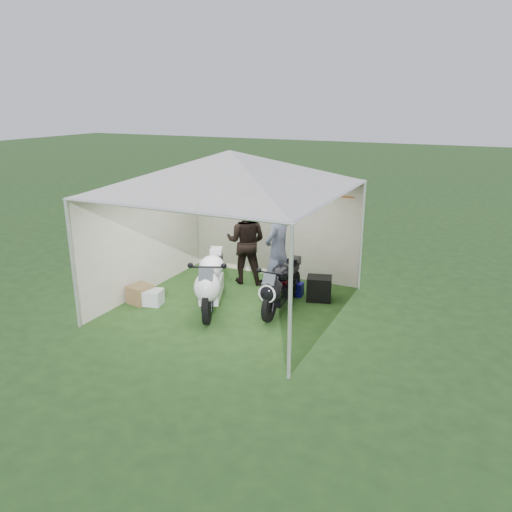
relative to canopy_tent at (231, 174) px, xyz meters
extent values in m
plane|color=#22401A|center=(0.00, -0.03, -2.58)|extent=(80.00, 80.00, 0.00)
cylinder|color=silver|center=(-2.00, -2.03, -1.43)|extent=(0.06, 0.06, 2.30)
cylinder|color=silver|center=(2.00, -2.03, -1.43)|extent=(0.06, 0.06, 2.30)
cylinder|color=silver|center=(-2.00, 1.97, -1.43)|extent=(0.06, 0.06, 2.30)
cylinder|color=silver|center=(2.00, 1.97, -1.43)|extent=(0.06, 0.06, 2.30)
cube|color=silver|center=(0.00, 1.97, -1.43)|extent=(4.00, 0.02, 2.30)
cube|color=silver|center=(-2.00, -0.03, -1.43)|extent=(0.02, 4.00, 2.30)
cube|color=silver|center=(2.00, -0.03, -1.43)|extent=(0.02, 4.00, 2.30)
pyramid|color=silver|center=(0.00, -0.03, 0.07)|extent=(5.66, 5.66, 0.70)
cube|color=#99A5B7|center=(-1.65, 1.95, -0.73)|extent=(0.22, 0.02, 0.28)
cube|color=#99A5B7|center=(-1.30, 1.95, -0.73)|extent=(0.22, 0.02, 0.28)
cube|color=#99A5B7|center=(-0.95, 1.95, -0.73)|extent=(0.22, 0.01, 0.28)
cube|color=#99A5B7|center=(-0.60, 1.95, -0.73)|extent=(0.22, 0.01, 0.28)
cube|color=#99A5B7|center=(-1.65, 1.95, -1.03)|extent=(0.22, 0.02, 0.28)
cube|color=#99A5B7|center=(-1.30, 1.95, -1.03)|extent=(0.22, 0.01, 0.28)
cube|color=#99A5B7|center=(-0.95, 1.95, -1.03)|extent=(0.22, 0.02, 0.28)
cube|color=#99A5B7|center=(-0.60, 1.95, -1.03)|extent=(0.22, 0.01, 0.28)
cylinder|color=#D8590C|center=(0.20, 1.94, -0.63)|extent=(3.20, 0.02, 0.02)
cylinder|color=black|center=(-0.02, -0.93, -2.26)|extent=(0.35, 0.63, 0.64)
cylinder|color=black|center=(-0.61, 0.43, -2.26)|extent=(0.40, 0.65, 0.64)
cube|color=white|center=(-0.29, -0.30, -2.17)|extent=(0.73, 1.07, 0.32)
ellipsoid|color=white|center=(-0.06, -0.84, -1.92)|extent=(0.69, 0.78, 0.53)
ellipsoid|color=white|center=(-0.33, -0.20, -1.74)|extent=(0.69, 0.79, 0.37)
cube|color=black|center=(-0.50, 0.19, -1.81)|extent=(0.51, 0.70, 0.15)
cube|color=white|center=(-0.64, 0.51, -1.72)|extent=(0.34, 0.39, 0.19)
cube|color=black|center=(-0.46, 0.09, -1.99)|extent=(0.33, 0.58, 0.11)
cube|color=#3F474C|center=(-0.01, -0.95, -1.64)|extent=(0.30, 0.24, 0.22)
cylinder|color=black|center=(0.95, -0.37, -2.30)|extent=(0.11, 0.56, 0.55)
cylinder|color=black|center=(0.90, 0.92, -2.30)|extent=(0.16, 0.56, 0.55)
cube|color=black|center=(0.93, 0.22, -2.23)|extent=(0.35, 0.89, 0.28)
ellipsoid|color=black|center=(0.95, -0.28, -2.00)|extent=(0.43, 0.57, 0.46)
ellipsoid|color=black|center=(0.93, 0.32, -1.86)|extent=(0.43, 0.58, 0.32)
cube|color=black|center=(0.91, 0.69, -1.91)|extent=(0.26, 0.56, 0.13)
cube|color=black|center=(0.90, 0.99, -1.84)|extent=(0.21, 0.28, 0.17)
cube|color=maroon|center=(0.91, 0.59, -2.07)|extent=(0.11, 0.51, 0.09)
cube|color=#3F474C|center=(0.95, -0.39, -1.76)|extent=(0.23, 0.14, 0.19)
cylinder|color=white|center=(0.96, -0.48, -2.00)|extent=(0.33, 0.03, 0.33)
cube|color=#1814AB|center=(0.90, 1.01, -2.44)|extent=(0.37, 0.24, 0.27)
imported|color=black|center=(-0.34, 1.30, -1.65)|extent=(1.01, 0.85, 1.84)
imported|color=slate|center=(0.61, 0.81, -1.61)|extent=(0.59, 0.78, 1.93)
cube|color=black|center=(1.45, 0.98, -2.33)|extent=(0.58, 0.51, 0.49)
cube|color=silver|center=(-1.48, -0.65, -2.43)|extent=(0.51, 0.44, 0.30)
cube|color=brown|center=(-1.71, -0.68, -2.39)|extent=(0.48, 0.48, 0.36)
camera|label=1|loc=(4.31, -7.99, 1.29)|focal=35.00mm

